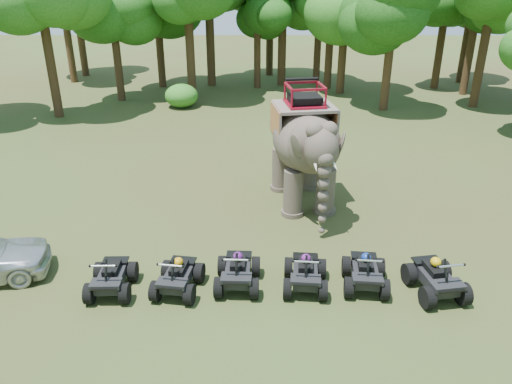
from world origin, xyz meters
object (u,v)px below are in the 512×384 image
elephant (303,144)px  atv_5 (437,273)px  atv_2 (238,267)px  atv_1 (177,272)px  atv_0 (111,273)px  atv_3 (306,269)px  atv_4 (366,268)px

elephant → atv_5: 7.14m
atv_2 → elephant: bearing=70.2°
atv_2 → atv_5: bearing=-1.6°
atv_5 → atv_1: bearing=169.9°
atv_0 → atv_1: atv_0 is taller
elephant → atv_0: 8.59m
atv_5 → atv_3: bearing=166.5°
atv_1 → atv_3: bearing=11.2°
elephant → atv_4: (1.37, -5.78, -1.71)m
atv_4 → atv_5: atv_5 is taller
atv_4 → atv_3: bearing=-172.6°
atv_4 → elephant: bearing=108.9°
elephant → atv_1: size_ratio=3.38×
elephant → atv_2: bearing=-120.4°
atv_5 → atv_4: bearing=161.1°
atv_1 → atv_3: atv_3 is taller
atv_0 → atv_4: 7.24m
elephant → atv_3: 6.09m
elephant → atv_5: elephant is taller
atv_3 → atv_5: bearing=0.4°
atv_0 → atv_2: (3.57, 0.27, 0.02)m
elephant → atv_4: 6.18m
elephant → atv_5: bearing=-70.3°
atv_2 → atv_4: (3.66, -0.01, -0.01)m
atv_0 → atv_3: 5.51m
atv_3 → atv_4: (1.72, 0.06, 0.00)m
atv_1 → atv_2: (1.69, 0.24, 0.02)m
atv_2 → atv_4: 3.66m
atv_3 → atv_5: (3.65, -0.27, 0.04)m
atv_2 → atv_3: 1.94m
atv_1 → atv_4: bearing=10.9°
atv_0 → atv_3: atv_3 is taller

